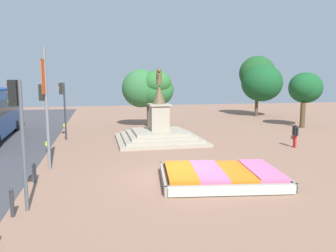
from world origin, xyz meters
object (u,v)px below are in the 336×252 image
at_px(traffic_light_far_corner, 63,101).
at_px(banner_pole, 46,106).
at_px(flower_planter, 221,176).
at_px(pedestrian_with_handbag, 295,134).
at_px(kerb_bollard_mid_a, 12,202).
at_px(traffic_light_near_crossing, 18,121).
at_px(traffic_light_mid_block, 45,110).
at_px(kerb_bollard_mid_b, 34,172).
at_px(statue_monument, 159,131).

bearing_deg(traffic_light_far_corner, banner_pole, -89.76).
distance_m(flower_planter, pedestrian_with_handbag, 9.09).
bearing_deg(banner_pole, kerb_bollard_mid_a, -94.06).
height_order(traffic_light_near_crossing, pedestrian_with_handbag, traffic_light_near_crossing).
height_order(traffic_light_far_corner, pedestrian_with_handbag, traffic_light_far_corner).
distance_m(traffic_light_mid_block, kerb_bollard_mid_b, 3.82).
height_order(pedestrian_with_handbag, kerb_bollard_mid_b, pedestrian_with_handbag).
height_order(traffic_light_far_corner, kerb_bollard_mid_b, traffic_light_far_corner).
relative_size(traffic_light_mid_block, pedestrian_with_handbag, 2.55).
relative_size(statue_monument, traffic_light_far_corner, 1.45).
relative_size(pedestrian_with_handbag, kerb_bollard_mid_b, 1.92).
height_order(traffic_light_mid_block, kerb_bollard_mid_a, traffic_light_mid_block).
relative_size(flower_planter, traffic_light_near_crossing, 1.29).
xyz_separation_m(traffic_light_far_corner, kerb_bollard_mid_b, (-0.30, -9.90, -2.31)).
bearing_deg(flower_planter, banner_pole, 154.73).
bearing_deg(traffic_light_near_crossing, flower_planter, 11.70).
height_order(statue_monument, traffic_light_mid_block, statue_monument).
height_order(banner_pole, kerb_bollard_mid_b, banner_pole).
distance_m(traffic_light_far_corner, kerb_bollard_mid_a, 13.54).
height_order(flower_planter, traffic_light_far_corner, traffic_light_far_corner).
xyz_separation_m(statue_monument, kerb_bollard_mid_a, (-6.80, -11.57, -0.19)).
bearing_deg(flower_planter, traffic_light_far_corner, 122.39).
bearing_deg(traffic_light_mid_block, banner_pole, -78.29).
distance_m(flower_planter, traffic_light_far_corner, 13.74).
relative_size(traffic_light_near_crossing, traffic_light_mid_block, 1.05).
bearing_deg(statue_monument, traffic_light_mid_block, -142.77).
bearing_deg(traffic_light_mid_block, kerb_bollard_mid_a, -91.20).
distance_m(banner_pole, kerb_bollard_mid_b, 3.20).
height_order(traffic_light_mid_block, kerb_bollard_mid_b, traffic_light_mid_block).
xyz_separation_m(traffic_light_mid_block, traffic_light_far_corner, (0.21, 6.84, 0.02)).
relative_size(traffic_light_mid_block, kerb_bollard_mid_a, 4.36).
bearing_deg(statue_monument, kerb_bollard_mid_a, -120.44).
bearing_deg(traffic_light_near_crossing, statue_monument, 59.55).
height_order(traffic_light_mid_block, banner_pole, banner_pole).
distance_m(flower_planter, traffic_light_mid_block, 9.08).
bearing_deg(kerb_bollard_mid_a, traffic_light_mid_block, 88.80).
bearing_deg(statue_monument, banner_pole, -135.85).
bearing_deg(pedestrian_with_handbag, traffic_light_far_corner, 158.13).
distance_m(traffic_light_near_crossing, kerb_bollard_mid_b, 3.92).
bearing_deg(kerb_bollard_mid_b, traffic_light_near_crossing, -86.38).
bearing_deg(traffic_light_near_crossing, traffic_light_far_corner, 89.54).
bearing_deg(traffic_light_far_corner, kerb_bollard_mid_a, -91.48).
xyz_separation_m(banner_pole, kerb_bollard_mid_a, (-0.38, -5.34, -2.52)).
distance_m(flower_planter, kerb_bollard_mid_a, 7.83).
xyz_separation_m(flower_planter, banner_pole, (-7.21, 3.40, 2.75)).
bearing_deg(kerb_bollard_mid_a, flower_planter, 14.31).
bearing_deg(flower_planter, pedestrian_with_handbag, 38.58).
xyz_separation_m(statue_monument, kerb_bollard_mid_b, (-6.75, -8.12, -0.24)).
bearing_deg(banner_pole, flower_planter, -25.27).
bearing_deg(kerb_bollard_mid_a, banner_pole, 85.94).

